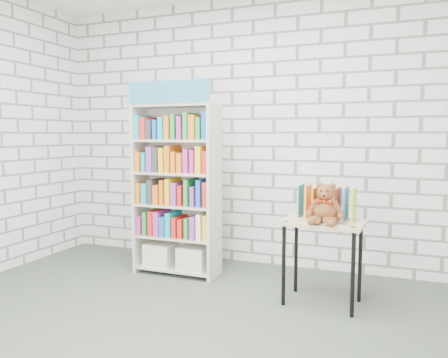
% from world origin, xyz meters
% --- Properties ---
extents(ground, '(4.50, 4.50, 0.00)m').
position_xyz_m(ground, '(0.00, 0.00, 0.00)').
color(ground, '#3F493E').
rests_on(ground, ground).
extents(room_shell, '(4.52, 4.02, 2.81)m').
position_xyz_m(room_shell, '(0.00, 0.00, 1.78)').
color(room_shell, silver).
rests_on(room_shell, ground).
extents(bookshelf, '(0.84, 0.33, 1.88)m').
position_xyz_m(bookshelf, '(-0.57, 1.36, 0.86)').
color(bookshelf, beige).
rests_on(bookshelf, ground).
extents(display_table, '(0.67, 0.49, 0.69)m').
position_xyz_m(display_table, '(0.89, 1.08, 0.59)').
color(display_table, tan).
rests_on(display_table, ground).
extents(table_books, '(0.46, 0.23, 0.27)m').
position_xyz_m(table_books, '(0.90, 1.18, 0.82)').
color(table_books, teal).
rests_on(table_books, display_table).
extents(teddy_bear, '(0.30, 0.27, 0.32)m').
position_xyz_m(teddy_bear, '(0.92, 0.98, 0.82)').
color(teddy_bear, brown).
rests_on(teddy_bear, display_table).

